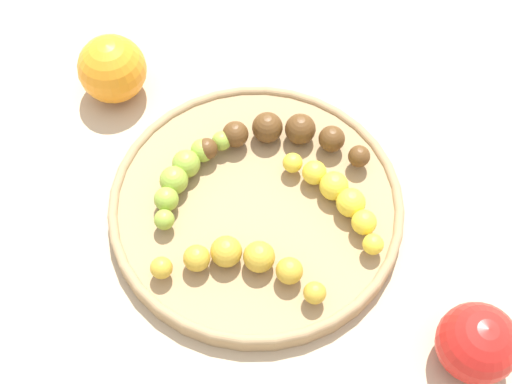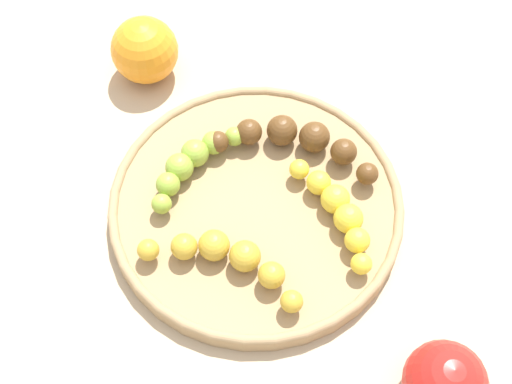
# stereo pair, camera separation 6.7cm
# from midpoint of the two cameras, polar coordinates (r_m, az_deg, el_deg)

# --- Properties ---
(ground_plane) EXTENTS (2.40, 2.40, 0.00)m
(ground_plane) POSITION_cam_midpoint_polar(r_m,az_deg,el_deg) (0.70, -2.72, -1.83)
(ground_plane) COLOR tan
(fruit_bowl) EXTENTS (0.30, 0.30, 0.02)m
(fruit_bowl) POSITION_cam_midpoint_polar(r_m,az_deg,el_deg) (0.69, -2.76, -1.33)
(fruit_bowl) COLOR #A08259
(fruit_bowl) RESTS_ON ground_plane
(banana_overripe) EXTENTS (0.15, 0.12, 0.03)m
(banana_overripe) POSITION_cam_midpoint_polar(r_m,az_deg,el_deg) (0.71, -0.37, 4.58)
(banana_overripe) COLOR #593819
(banana_overripe) RESTS_ON fruit_bowl
(banana_green) EXTENTS (0.05, 0.13, 0.03)m
(banana_green) POSITION_cam_midpoint_polar(r_m,az_deg,el_deg) (0.69, -8.80, 1.28)
(banana_green) COLOR #8CAD38
(banana_green) RESTS_ON fruit_bowl
(banana_spotted) EXTENTS (0.15, 0.09, 0.03)m
(banana_spotted) POSITION_cam_midpoint_polar(r_m,az_deg,el_deg) (0.64, -4.26, -6.08)
(banana_spotted) COLOR gold
(banana_spotted) RESTS_ON fruit_bowl
(banana_yellow) EXTENTS (0.14, 0.06, 0.03)m
(banana_yellow) POSITION_cam_midpoint_polar(r_m,az_deg,el_deg) (0.67, 4.18, -0.61)
(banana_yellow) COLOR yellow
(banana_yellow) RESTS_ON fruit_bowl
(apple_red) EXTENTS (0.07, 0.07, 0.07)m
(apple_red) POSITION_cam_midpoint_polar(r_m,az_deg,el_deg) (0.62, 14.96, -12.62)
(apple_red) COLOR red
(apple_red) RESTS_ON ground_plane
(orange_fruit) EXTENTS (0.08, 0.08, 0.08)m
(orange_fruit) POSITION_cam_midpoint_polar(r_m,az_deg,el_deg) (0.78, -14.38, 9.77)
(orange_fruit) COLOR orange
(orange_fruit) RESTS_ON ground_plane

